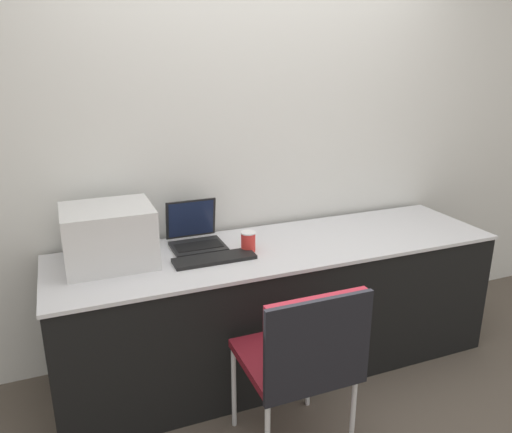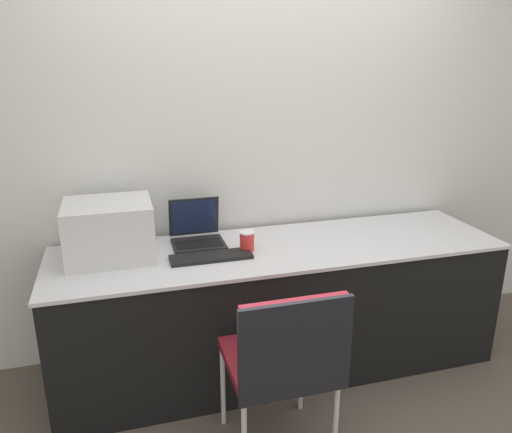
# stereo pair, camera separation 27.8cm
# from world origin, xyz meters

# --- Properties ---
(ground_plane) EXTENTS (14.00, 14.00, 0.00)m
(ground_plane) POSITION_xyz_m (0.00, 0.00, 0.00)
(ground_plane) COLOR brown
(wall_back) EXTENTS (8.00, 0.05, 2.60)m
(wall_back) POSITION_xyz_m (0.00, 0.76, 1.30)
(wall_back) COLOR silver
(wall_back) RESTS_ON ground_plane
(table) EXTENTS (2.57, 0.71, 0.77)m
(table) POSITION_xyz_m (0.00, 0.34, 0.39)
(table) COLOR black
(table) RESTS_ON ground_plane
(printer) EXTENTS (0.45, 0.39, 0.31)m
(printer) POSITION_xyz_m (-0.93, 0.45, 0.94)
(printer) COLOR silver
(printer) RESTS_ON table
(laptop_left) EXTENTS (0.29, 0.28, 0.25)m
(laptop_left) POSITION_xyz_m (-0.45, 0.53, 0.83)
(laptop_left) COLOR black
(laptop_left) RESTS_ON table
(external_keyboard) EXTENTS (0.44, 0.13, 0.02)m
(external_keyboard) POSITION_xyz_m (-0.41, 0.28, 0.78)
(external_keyboard) COLOR black
(external_keyboard) RESTS_ON table
(coffee_cup) EXTENTS (0.08, 0.08, 0.11)m
(coffee_cup) POSITION_xyz_m (-0.20, 0.33, 0.83)
(coffee_cup) COLOR red
(coffee_cup) RESTS_ON table
(chair) EXTENTS (0.48, 0.49, 0.90)m
(chair) POSITION_xyz_m (-0.23, -0.41, 0.58)
(chair) COLOR maroon
(chair) RESTS_ON ground_plane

